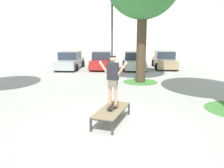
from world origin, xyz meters
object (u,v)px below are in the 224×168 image
skateboard (113,106)px  car_silver (70,61)px  skate_box (112,111)px  car_white (134,61)px  skater (113,77)px  light_post (112,19)px  car_red (102,61)px  car_tan (164,60)px

skateboard → car_silver: size_ratio=0.19×
skateboard → skate_box: bearing=-109.0°
car_silver → car_white: 5.54m
skate_box → skateboard: size_ratio=2.48×
skater → light_post: light_post is taller
car_red → car_tan: bearing=4.0°
skateboard → light_post: (-0.08, 6.82, 3.29)m
skateboard → light_post: 7.57m
car_red → car_silver: bearing=-175.4°
skate_box → skateboard: skateboard is taller
car_white → light_post: 6.37m
skate_box → car_tan: size_ratio=0.48×
car_tan → skater: bearing=-109.7°
car_red → car_tan: 5.56m
skate_box → car_tan: car_tan is taller
car_tan → skateboard: bearing=-109.7°
skate_box → car_white: size_ratio=0.48×
skateboard → car_white: (1.77, 12.05, 0.15)m
skateboard → car_red: (-1.00, 12.32, 0.15)m
car_tan → car_white: bearing=-166.6°
light_post → car_red: bearing=99.5°
skate_box → car_tan: (4.59, 12.83, 0.28)m
skater → light_post: bearing=90.7°
car_silver → light_post: size_ratio=0.74×
skateboard → light_post: bearing=90.7°
car_silver → car_tan: same height
car_silver → car_red: bearing=4.6°
car_red → car_white: bearing=-5.6°
car_white → light_post: bearing=-109.5°
skate_box → car_red: size_ratio=0.48×
skate_box → car_tan: bearing=70.3°
skater → car_red: skater is taller
car_red → light_post: 6.40m
car_red → car_tan: (5.54, 0.39, 0.00)m
skate_box → car_tan: 13.63m
skate_box → car_silver: (-3.73, 12.22, 0.28)m
skate_box → car_red: bearing=94.4°
skateboard → car_tan: car_tan is taller
skater → car_silver: (-3.77, 12.10, -0.84)m
skateboard → skater: 0.99m
car_white → skate_box: bearing=-98.5°
skater → car_white: size_ratio=0.40×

